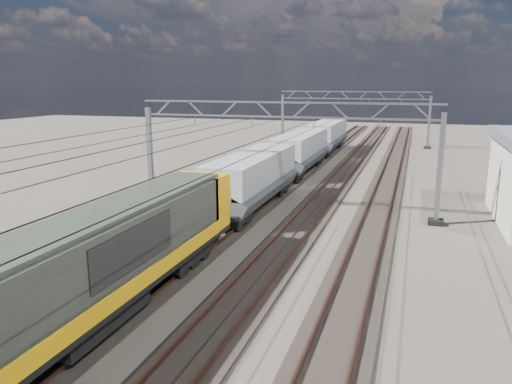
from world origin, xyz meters
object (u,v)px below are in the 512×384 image
(catenary_gantry_mid, at_px, (282,152))
(trackside_cabinet, at_px, (45,247))
(hopper_wagon_mid, at_px, (301,149))
(catenary_gantry_far, at_px, (353,116))
(hopper_wagon_lead, at_px, (253,176))
(hopper_wagon_third, at_px, (327,134))
(locomotive, at_px, (83,269))

(catenary_gantry_mid, relative_size, trackside_cabinet, 16.50)
(hopper_wagon_mid, bearing_deg, trackside_cabinet, -102.15)
(catenary_gantry_far, distance_m, hopper_wagon_lead, 36.03)
(hopper_wagon_third, bearing_deg, trackside_cabinet, -98.03)
(hopper_wagon_lead, relative_size, hopper_wagon_mid, 1.00)
(hopper_wagon_lead, distance_m, trackside_cabinet, 14.14)
(trackside_cabinet, bearing_deg, hopper_wagon_third, 81.17)
(catenary_gantry_far, bearing_deg, locomotive, -92.14)
(hopper_wagon_lead, bearing_deg, hopper_wagon_third, 90.00)
(catenary_gantry_mid, relative_size, hopper_wagon_lead, 1.53)
(locomotive, xyz_separation_m, hopper_wagon_lead, (-0.00, 17.70, -0.09))
(locomotive, bearing_deg, catenary_gantry_mid, 83.53)
(catenary_gantry_far, height_order, hopper_wagon_lead, catenary_gantry_far)
(catenary_gantry_far, bearing_deg, catenary_gantry_mid, -90.00)
(locomotive, bearing_deg, catenary_gantry_far, 87.86)
(catenary_gantry_mid, distance_m, catenary_gantry_far, 36.00)
(locomotive, relative_size, hopper_wagon_lead, 1.62)
(hopper_wagon_mid, bearing_deg, hopper_wagon_lead, -90.00)
(locomotive, xyz_separation_m, hopper_wagon_third, (-0.00, 46.10, -0.09))
(hopper_wagon_mid, bearing_deg, catenary_gantry_mid, -82.01)
(catenary_gantry_mid, xyz_separation_m, catenary_gantry_far, (0.00, 36.00, 0.00))
(catenary_gantry_far, bearing_deg, hopper_wagon_mid, -95.26)
(catenary_gantry_mid, height_order, hopper_wagon_third, catenary_gantry_mid)
(locomotive, bearing_deg, hopper_wagon_third, 90.00)
(hopper_wagon_third, height_order, trackside_cabinet, hopper_wagon_third)
(catenary_gantry_mid, xyz_separation_m, hopper_wagon_third, (-2.00, 28.46, -1.67))
(hopper_wagon_lead, bearing_deg, trackside_cabinet, -114.41)
(catenary_gantry_mid, height_order, locomotive, catenary_gantry_mid)
(hopper_wagon_lead, bearing_deg, locomotive, -90.00)
(catenary_gantry_mid, height_order, hopper_wagon_mid, catenary_gantry_mid)
(hopper_wagon_third, xyz_separation_m, trackside_cabinet, (-5.82, -41.22, -1.32))
(catenary_gantry_far, distance_m, hopper_wagon_mid, 21.90)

